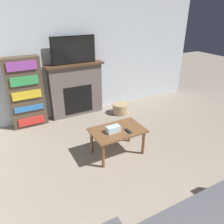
% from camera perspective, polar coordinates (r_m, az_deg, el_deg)
% --- Properties ---
extents(wall_back, '(6.57, 0.06, 2.70)m').
position_cam_1_polar(wall_back, '(4.93, -10.97, 14.38)').
color(wall_back, silver).
rests_on(wall_back, ground_plane).
extents(fireplace, '(1.28, 0.28, 1.19)m').
position_cam_1_polar(fireplace, '(5.01, -9.31, 5.76)').
color(fireplace, '#605651').
rests_on(fireplace, ground_plane).
extents(tv, '(0.95, 0.03, 0.57)m').
position_cam_1_polar(tv, '(4.77, -10.00, 15.65)').
color(tv, black).
rests_on(tv, fireplace).
extents(coffee_table, '(0.87, 0.56, 0.46)m').
position_cam_1_polar(coffee_table, '(3.63, 1.44, -5.55)').
color(coffee_table, brown).
rests_on(coffee_table, ground_plane).
extents(tissue_box, '(0.22, 0.12, 0.10)m').
position_cam_1_polar(tissue_box, '(3.51, 0.32, -4.47)').
color(tissue_box, silver).
rests_on(tissue_box, coffee_table).
extents(remote_control, '(0.04, 0.15, 0.02)m').
position_cam_1_polar(remote_control, '(3.55, 4.21, -4.95)').
color(remote_control, black).
rests_on(remote_control, coffee_table).
extents(bookshelf, '(0.68, 0.29, 1.44)m').
position_cam_1_polar(bookshelf, '(4.74, -21.58, 4.69)').
color(bookshelf, '#4C3D2D').
rests_on(bookshelf, ground_plane).
extents(storage_basket, '(0.36, 0.36, 0.24)m').
position_cam_1_polar(storage_basket, '(5.15, 2.19, 0.87)').
color(storage_basket, tan).
rests_on(storage_basket, ground_plane).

